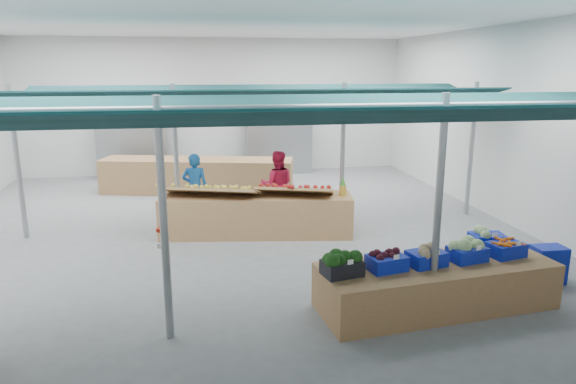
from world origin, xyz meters
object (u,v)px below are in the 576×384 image
Objects in this scene: crate_stack at (548,264)px; vendor_left at (195,188)px; fruit_counter at (256,215)px; veg_counter at (436,285)px; vendor_right at (277,185)px.

vendor_left reaches higher than crate_stack.
vendor_left is (-1.20, 1.10, 0.35)m from fruit_counter.
veg_counter is 5.02m from vendor_right.
fruit_counter is 5.29m from crate_stack.
fruit_counter is (-2.11, 3.67, 0.09)m from veg_counter.
veg_counter is 5.65× the size of crate_stack.
veg_counter is 2.18× the size of vendor_right.
vendor_right is at bearing 70.22° from fruit_counter.
crate_stack is 0.39× the size of vendor_right.
veg_counter is 2.18m from crate_stack.
veg_counter is 0.87× the size of fruit_counter.
vendor_right is (1.80, 0.00, 0.00)m from vendor_left.
veg_counter is at bearing 133.54° from vendor_left.
fruit_counter is 1.67m from vendor_left.
fruit_counter is 2.50× the size of vendor_right.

